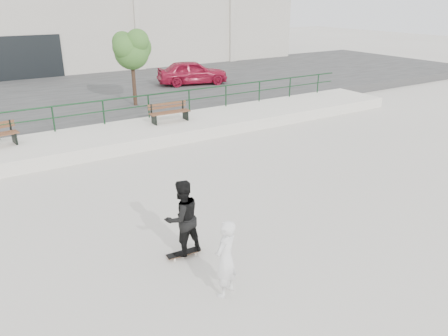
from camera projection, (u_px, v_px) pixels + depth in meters
ground at (221, 269)px, 9.40m from camera, size 120.00×120.00×0.00m
ledge at (91, 142)px, 16.79m from camera, size 30.00×3.00×0.50m
parking_strip at (45, 100)px, 23.48m from camera, size 60.00×14.00×0.50m
railing at (78, 110)px, 17.45m from camera, size 28.00×0.06×1.03m
bench_right at (169, 112)px, 18.45m from camera, size 1.75×0.55×0.80m
tree at (132, 48)px, 20.47m from camera, size 2.03×1.80×3.60m
red_car at (192, 72)px, 26.27m from camera, size 4.48×2.65×1.43m
skateboard at (184, 253)px, 9.84m from camera, size 0.79×0.25×0.09m
standing_skater at (182, 218)px, 9.51m from camera, size 0.92×0.75×1.75m
seated_skater at (226, 259)px, 8.32m from camera, size 0.70×0.61×1.61m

